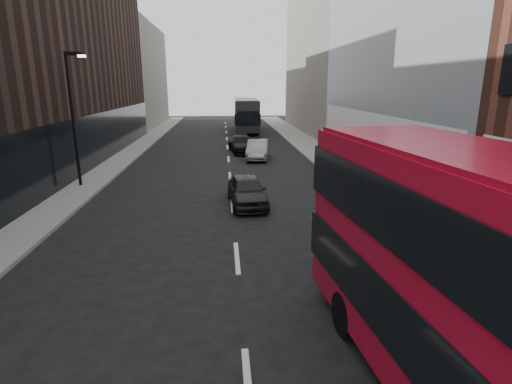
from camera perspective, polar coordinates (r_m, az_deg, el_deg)
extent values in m
cube|color=slate|center=(30.69, 10.26, 4.64)|extent=(3.00, 80.00, 0.15)
cube|color=slate|center=(30.64, -19.10, 4.03)|extent=(2.00, 80.00, 0.15)
cube|color=#B0B5BB|center=(28.18, 22.15, 23.22)|extent=(5.00, 22.00, 20.00)
cube|color=silver|center=(27.15, 15.98, 6.86)|extent=(0.35, 21.00, 3.80)
cube|color=slate|center=(49.73, 9.64, 18.92)|extent=(5.00, 24.00, 18.00)
cube|color=black|center=(35.96, -23.73, 16.25)|extent=(5.00, 24.00, 14.00)
cube|color=slate|center=(57.27, -16.53, 15.49)|extent=(5.00, 20.00, 13.00)
cylinder|color=black|center=(23.62, -24.65, 9.21)|extent=(0.16, 0.16, 7.00)
cube|color=black|center=(23.46, -24.64, 17.54)|extent=(0.90, 0.15, 0.18)
cube|color=#FFF2CC|center=(23.33, -23.64, 17.36)|extent=(0.35, 0.22, 0.12)
cube|color=black|center=(11.16, 14.49, -4.23)|extent=(2.15, 0.27, 1.42)
cylinder|color=black|center=(9.66, 12.66, -16.62)|extent=(0.39, 1.03, 1.01)
cylinder|color=black|center=(10.64, 24.22, -14.50)|extent=(0.39, 1.03, 1.01)
cube|color=black|center=(49.19, -1.39, 11.10)|extent=(3.08, 11.86, 3.32)
cube|color=black|center=(49.20, -1.39, 10.85)|extent=(3.20, 11.91, 1.18)
cube|color=black|center=(43.29, -1.19, 10.48)|extent=(2.28, 0.16, 1.50)
cube|color=black|center=(55.09, -1.54, 11.47)|extent=(2.28, 0.16, 1.50)
cube|color=black|center=(49.10, -1.40, 13.07)|extent=(2.95, 11.38, 0.12)
cylinder|color=black|center=(53.06, -2.78, 9.70)|extent=(0.36, 1.08, 1.07)
cylinder|color=black|center=(53.11, -0.18, 9.72)|extent=(0.36, 1.08, 1.07)
cylinder|color=black|center=(45.56, -2.77, 8.81)|extent=(0.36, 1.08, 1.07)
cylinder|color=black|center=(45.62, 0.25, 8.83)|extent=(0.36, 1.08, 1.07)
imported|color=black|center=(18.79, -1.29, 0.23)|extent=(1.94, 4.22, 1.40)
imported|color=gray|center=(30.66, 0.22, 6.09)|extent=(2.10, 4.53, 1.44)
imported|color=black|center=(33.74, -1.99, 6.86)|extent=(2.46, 4.94, 1.38)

